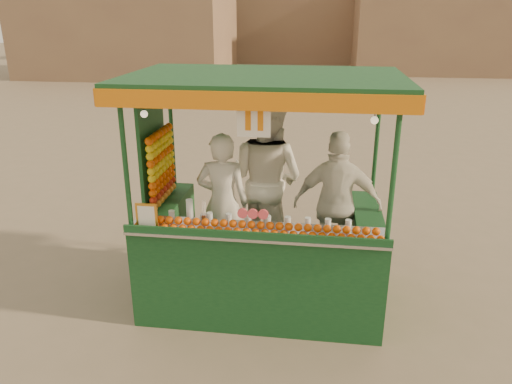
# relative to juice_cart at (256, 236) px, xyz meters

# --- Properties ---
(ground) EXTENTS (90.00, 90.00, 0.00)m
(ground) POSITION_rel_juice_cart_xyz_m (-0.18, 0.19, -0.82)
(ground) COLOR #716450
(ground) RESTS_ON ground
(building_left) EXTENTS (10.00, 6.00, 6.00)m
(building_left) POSITION_rel_juice_cart_xyz_m (-9.18, 20.19, 2.18)
(building_left) COLOR #85684C
(building_left) RESTS_ON ground
(building_right) EXTENTS (9.00, 6.00, 5.00)m
(building_right) POSITION_rel_juice_cart_xyz_m (6.82, 24.19, 1.68)
(building_right) COLOR #85684C
(building_right) RESTS_ON ground
(building_center) EXTENTS (14.00, 7.00, 7.00)m
(building_center) POSITION_rel_juice_cart_xyz_m (-2.18, 30.19, 2.68)
(building_center) COLOR #85684C
(building_center) RESTS_ON ground
(juice_cart) EXTENTS (2.79, 1.81, 2.54)m
(juice_cart) POSITION_rel_juice_cart_xyz_m (0.00, 0.00, 0.00)
(juice_cart) COLOR #103B1B
(juice_cart) RESTS_ON ground
(vendor_left) EXTENTS (0.59, 0.39, 1.61)m
(vendor_left) POSITION_rel_juice_cart_xyz_m (-0.41, 0.22, 0.28)
(vendor_left) COLOR white
(vendor_left) RESTS_ON ground
(vendor_middle) EXTENTS (1.19, 1.10, 1.95)m
(vendor_middle) POSITION_rel_juice_cart_xyz_m (0.05, 0.62, 0.45)
(vendor_middle) COLOR white
(vendor_middle) RESTS_ON ground
(vendor_right) EXTENTS (0.98, 0.44, 1.65)m
(vendor_right) POSITION_rel_juice_cart_xyz_m (0.87, 0.28, 0.30)
(vendor_right) COLOR silver
(vendor_right) RESTS_ON ground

